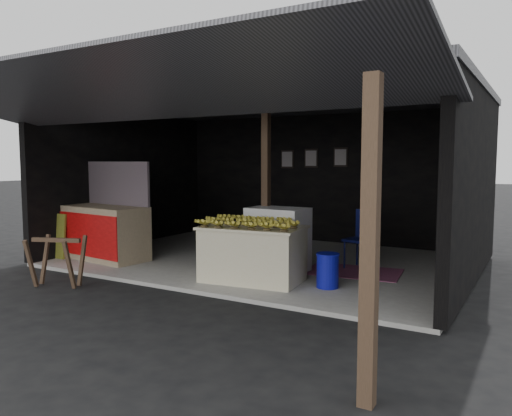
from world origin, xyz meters
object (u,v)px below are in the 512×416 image
Objects in this scene: white_crate at (278,240)px; neighbor_stall at (104,230)px; plastic_chair at (364,234)px; sawhorse at (57,256)px; banana_table at (253,254)px; water_barrel at (328,271)px.

neighbor_stall is (-3.26, -0.69, 0.01)m from white_crate.
plastic_chair is at bearing 42.07° from white_crate.
neighbor_stall is at bearing 95.07° from sawhorse.
banana_table is at bearing 12.27° from sawhorse.
banana_table is 1.91× the size of sawhorse.
plastic_chair is (4.40, 1.65, 0.04)m from neighbor_stall.
banana_table is 1.16m from water_barrel.
white_crate reaches higher than plastic_chair.
neighbor_stall reaches higher than sawhorse.
white_crate is 1.49m from plastic_chair.
neighbor_stall is at bearing -178.77° from water_barrel.
neighbor_stall reaches higher than banana_table.
plastic_chair is at bearing 22.18° from sawhorse.
neighbor_stall reaches higher than plastic_chair.
white_crate is 1.24× the size of sawhorse.
banana_table is at bearing 4.32° from neighbor_stall.
banana_table is 0.89× the size of neighbor_stall.
banana_table is 2.11m from plastic_chair.
white_crate is (0.01, 0.79, 0.11)m from banana_table.
neighbor_stall is at bearing -166.18° from white_crate.
neighbor_stall is at bearing -145.23° from plastic_chair.
sawhorse is 3.98m from water_barrel.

